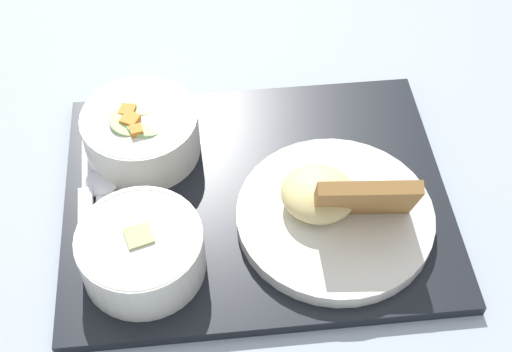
# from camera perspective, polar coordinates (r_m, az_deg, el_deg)

# --- Properties ---
(ground_plane) EXTENTS (4.00, 4.00, 0.00)m
(ground_plane) POSITION_cam_1_polar(r_m,az_deg,el_deg) (0.78, -0.00, -2.03)
(ground_plane) COLOR #99A3AD
(serving_tray) EXTENTS (0.43, 0.34, 0.01)m
(serving_tray) POSITION_cam_1_polar(r_m,az_deg,el_deg) (0.78, -0.00, -1.72)
(serving_tray) COLOR black
(serving_tray) RESTS_ON ground_plane
(bowl_salad) EXTENTS (0.13, 0.13, 0.06)m
(bowl_salad) POSITION_cam_1_polar(r_m,az_deg,el_deg) (0.80, -9.18, 3.54)
(bowl_salad) COLOR silver
(bowl_salad) RESTS_ON serving_tray
(bowl_soup) EXTENTS (0.12, 0.12, 0.06)m
(bowl_soup) POSITION_cam_1_polar(r_m,az_deg,el_deg) (0.70, -9.16, -5.86)
(bowl_soup) COLOR silver
(bowl_soup) RESTS_ON serving_tray
(plate_main) EXTENTS (0.21, 0.21, 0.10)m
(plate_main) POSITION_cam_1_polar(r_m,az_deg,el_deg) (0.74, 6.36, -2.74)
(plate_main) COLOR silver
(plate_main) RESTS_ON serving_tray
(knife) EXTENTS (0.02, 0.18, 0.01)m
(knife) POSITION_cam_1_polar(r_m,az_deg,el_deg) (0.78, -13.40, -1.91)
(knife) COLOR silver
(knife) RESTS_ON serving_tray
(spoon) EXTENTS (0.04, 0.16, 0.01)m
(spoon) POSITION_cam_1_polar(r_m,az_deg,el_deg) (0.77, -12.32, -1.99)
(spoon) COLOR silver
(spoon) RESTS_ON serving_tray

